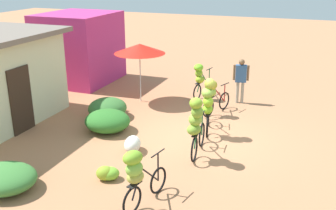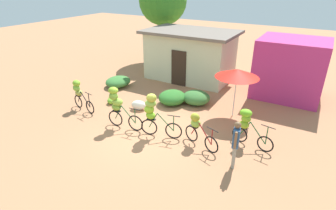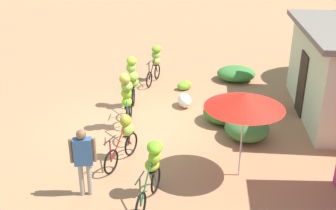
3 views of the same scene
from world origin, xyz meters
name	(u,v)px [view 1 (image 1 of 3)]	position (x,y,z in m)	size (l,w,h in m)	color
ground_plane	(202,137)	(0.00, 0.00, 0.00)	(60.00, 60.00, 0.00)	#AE734E
shop_pink	(80,48)	(4.03, 6.72, 1.47)	(3.20, 2.80, 2.94)	#BA2F77
hedge_bush_front_left	(4,178)	(-4.37, 3.37, 0.27)	(1.31, 1.50, 0.55)	#3B7834
hedge_bush_front_right	(107,121)	(-0.58, 2.85, 0.33)	(1.30, 1.40, 0.65)	#2D6E27
hedge_bush_mid	(108,108)	(0.44, 3.42, 0.33)	(1.34, 1.26, 0.66)	#386E32
market_umbrella	(140,49)	(2.38, 3.09, 1.99)	(1.85, 1.85, 2.17)	beige
bicycle_leftmost	(137,173)	(-4.01, 0.22, 0.84)	(1.54, 0.51, 1.38)	black
bicycle_near_pile	(196,123)	(-1.37, -0.20, 1.01)	(1.63, 0.49, 1.72)	black
bicycle_center_loaded	(208,102)	(0.23, -0.08, 1.03)	(1.62, 0.54, 1.76)	black
bicycle_by_shop	(214,95)	(1.96, 0.19, 0.71)	(1.53, 0.59, 1.24)	black
bicycle_rightmost	(200,77)	(3.49, 1.11, 0.83)	(1.57, 0.48, 1.37)	black
banana_pile_on_ground	(107,173)	(-3.17, 1.42, 0.16)	(0.55, 0.63, 0.34)	#78BB31
produce_sack	(133,144)	(-1.62, 1.51, 0.22)	(0.70, 0.44, 0.44)	silver
person_vendor	(241,76)	(3.52, -0.40, 1.01)	(0.27, 0.57, 1.65)	gray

